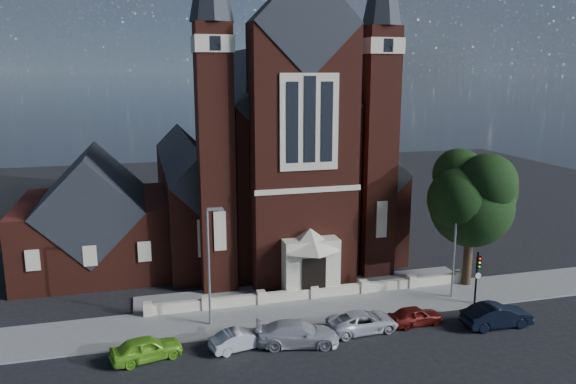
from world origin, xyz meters
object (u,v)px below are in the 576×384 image
object	(u,v)px
church	(265,158)
car_navy	(497,315)
parish_hall	(94,222)
street_tree	(475,201)
street_lamp_right	(456,239)
car_lime_van	(146,348)
car_silver_a	(241,339)
street_lamp_left	(210,260)
car_dark_red	(415,316)
traffic_signal	(477,271)
car_white_suv	(363,321)
car_silver_b	(298,334)

from	to	relation	value
church	car_navy	world-z (taller)	church
parish_hall	street_tree	bearing A→B (deg)	-23.26
street_tree	street_lamp_right	xyz separation A→B (m)	(-2.51, -1.71, -2.36)
car_lime_van	car_silver_a	bearing A→B (deg)	-104.57
street_tree	car_navy	distance (m)	9.39
street_lamp_left	car_dark_red	xyz separation A→B (m)	(13.19, -3.35, -3.97)
car_lime_van	car_navy	world-z (taller)	car_navy
traffic_signal	car_white_suv	xyz separation A→B (m)	(-9.45, -1.75, -1.92)
parish_hall	car_navy	world-z (taller)	parish_hall
church	car_navy	size ratio (longest dim) A/B	7.44
car_navy	street_tree	bearing A→B (deg)	-17.88
street_lamp_left	car_dark_red	bearing A→B (deg)	-14.26
traffic_signal	car_silver_b	bearing A→B (deg)	-170.06
street_lamp_right	church	bearing A→B (deg)	118.04
car_dark_red	car_navy	bearing A→B (deg)	-110.97
street_lamp_left	car_silver_b	size ratio (longest dim) A/B	1.58
street_tree	car_white_suv	size ratio (longest dim) A/B	2.25
street_lamp_right	car_white_suv	world-z (taller)	street_lamp_right
parish_hall	car_navy	size ratio (longest dim) A/B	2.60
car_lime_van	car_white_suv	world-z (taller)	car_lime_van
street_lamp_left	car_lime_van	bearing A→B (deg)	-140.67
car_silver_a	street_lamp_right	bearing A→B (deg)	-90.71
street_lamp_left	car_silver_a	world-z (taller)	street_lamp_left
car_silver_b	car_white_suv	bearing A→B (deg)	-69.15
church	parish_hall	distance (m)	17.26
car_silver_a	car_navy	world-z (taller)	car_navy
car_dark_red	parish_hall	bearing A→B (deg)	47.73
church	street_tree	distance (m)	21.38
car_silver_a	car_lime_van	bearing A→B (deg)	75.69
street_lamp_left	car_white_suv	size ratio (longest dim) A/B	1.70
traffic_signal	car_dark_red	size ratio (longest dim) A/B	1.08
car_lime_van	car_white_suv	distance (m)	13.74
car_lime_van	car_silver_b	world-z (taller)	car_silver_b
church	car_lime_van	bearing A→B (deg)	-118.51
car_navy	car_dark_red	bearing A→B (deg)	72.61
car_lime_van	car_silver_a	distance (m)	5.58
church	car_white_suv	xyz separation A→B (m)	(1.55, -22.27, -7.52)
car_white_suv	car_navy	xyz separation A→B (m)	(8.82, -1.67, 0.11)
street_lamp_left	car_silver_a	xyz separation A→B (m)	(1.30, -3.64, -3.98)
parish_hall	traffic_signal	distance (m)	31.20
car_silver_a	car_white_suv	xyz separation A→B (m)	(8.16, 0.31, 0.04)
traffic_signal	car_lime_van	distance (m)	23.35
parish_hall	street_lamp_right	xyz separation A→B (m)	(26.09, -14.00, 0.59)
traffic_signal	car_white_suv	size ratio (longest dim) A/B	0.84
church	car_silver_b	distance (m)	24.36
street_lamp_right	car_silver_a	world-z (taller)	street_lamp_right
parish_hall	car_lime_van	xyz separation A→B (m)	(3.81, -17.51, -3.30)
car_silver_b	car_dark_red	distance (m)	8.43
street_lamp_left	car_navy	world-z (taller)	street_lamp_left
traffic_signal	street_lamp_right	bearing A→B (deg)	120.01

